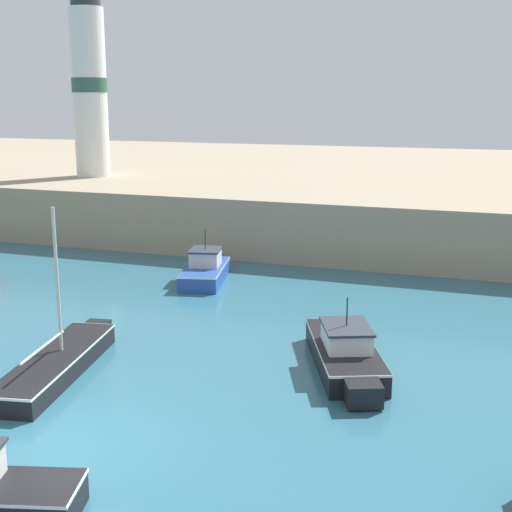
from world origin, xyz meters
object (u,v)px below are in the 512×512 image
sailboat_black_0 (58,362)px  motorboat_black_2 (345,352)px  lighthouse (89,81)px  motorboat_blue_3 (206,269)px

sailboat_black_0 → motorboat_black_2: size_ratio=1.16×
sailboat_black_0 → lighthouse: 28.02m
sailboat_black_0 → lighthouse: lighthouse is taller
motorboat_blue_3 → lighthouse: lighthouse is taller
motorboat_black_2 → sailboat_black_0: bearing=-157.7°
sailboat_black_0 → motorboat_black_2: sailboat_black_0 is taller
lighthouse → sailboat_black_0: bearing=-60.6°
motorboat_black_2 → lighthouse: bearing=137.1°
motorboat_blue_3 → lighthouse: (-12.82, 11.26, 8.75)m
sailboat_black_0 → motorboat_blue_3: 11.89m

